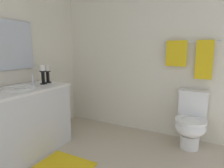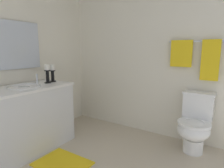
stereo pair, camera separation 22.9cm
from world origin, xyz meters
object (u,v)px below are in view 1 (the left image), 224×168
(vanity_cabinet, at_px, (23,122))
(candle_holder_short, at_px, (43,74))
(mirror, at_px, (1,45))
(sink_basin, at_px, (20,92))
(towel_bar, at_px, (191,42))
(candle_holder_tall, at_px, (48,73))
(bath_mat, at_px, (64,167))
(towel_center, at_px, (204,60))
(toilet, at_px, (191,121))
(towel_near_vanity, at_px, (176,53))

(vanity_cabinet, height_order, candle_holder_short, candle_holder_short)
(vanity_cabinet, height_order, mirror, mirror)
(sink_basin, relative_size, mirror, 0.44)
(towel_bar, bearing_deg, candle_holder_short, -150.03)
(sink_basin, bearing_deg, candle_holder_tall, 91.92)
(mirror, height_order, candle_holder_tall, mirror)
(bath_mat, bearing_deg, sink_basin, 179.91)
(mirror, bearing_deg, candle_holder_short, 50.03)
(vanity_cabinet, height_order, towel_center, towel_center)
(toilet, distance_m, towel_center, 0.82)
(vanity_cabinet, bearing_deg, sink_basin, 90.00)
(candle_holder_tall, distance_m, towel_bar, 2.00)
(sink_basin, distance_m, towel_center, 2.34)
(vanity_cabinet, relative_size, towel_bar, 1.64)
(toilet, xyz_separation_m, towel_near_vanity, (-0.27, 0.20, 0.87))
(toilet, bearing_deg, sink_basin, -148.47)
(candle_holder_tall, height_order, toilet, candle_holder_tall)
(sink_basin, xyz_separation_m, toilet, (1.82, 1.12, -0.43))
(sink_basin, height_order, toilet, sink_basin)
(candle_holder_short, xyz_separation_m, towel_center, (1.89, 0.97, 0.19))
(vanity_cabinet, xyz_separation_m, bath_mat, (0.62, 0.00, -0.41))
(candle_holder_tall, bearing_deg, vanity_cabinet, -88.08)
(towel_bar, bearing_deg, toilet, -67.84)
(candle_holder_tall, bearing_deg, candle_holder_short, -75.48)
(towel_bar, bearing_deg, bath_mat, -129.47)
(mirror, distance_m, towel_near_vanity, 2.26)
(candle_holder_tall, bearing_deg, mirror, -119.85)
(toilet, bearing_deg, towel_center, 66.96)
(mirror, xyz_separation_m, candle_holder_tall, (0.26, 0.46, -0.38))
(towel_bar, xyz_separation_m, bath_mat, (-1.10, -1.34, -1.39))
(mirror, bearing_deg, candle_holder_tall, 60.15)
(vanity_cabinet, height_order, towel_near_vanity, towel_near_vanity)
(candle_holder_short, xyz_separation_m, towel_bar, (1.71, 0.99, 0.43))
(bath_mat, bearing_deg, towel_near_vanity, 54.99)
(candle_holder_short, bearing_deg, towel_center, 27.16)
(candle_holder_tall, relative_size, toilet, 0.33)
(candle_holder_short, xyz_separation_m, bath_mat, (0.61, -0.35, -0.96))
(towel_near_vanity, bearing_deg, mirror, -144.19)
(sink_basin, bearing_deg, bath_mat, -0.09)
(bath_mat, bearing_deg, candle_holder_tall, 144.25)
(sink_basin, relative_size, candle_holder_tall, 1.63)
(towel_near_vanity, bearing_deg, toilet, -37.33)
(sink_basin, distance_m, bath_mat, 1.01)
(mirror, relative_size, towel_center, 1.77)
(candle_holder_short, distance_m, towel_near_vanity, 1.84)
(towel_center, bearing_deg, candle_holder_short, -152.84)
(candle_holder_tall, relative_size, bath_mat, 0.41)
(sink_basin, bearing_deg, towel_near_vanity, 40.41)
(vanity_cabinet, height_order, candle_holder_tall, candle_holder_tall)
(sink_basin, height_order, candle_holder_tall, candle_holder_tall)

